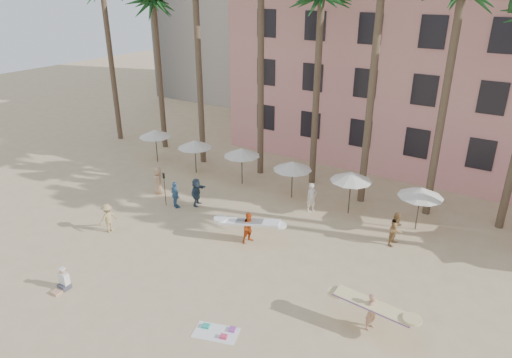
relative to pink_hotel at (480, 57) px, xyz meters
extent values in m
plane|color=#D1B789|center=(-7.00, -26.00, -8.00)|extent=(120.00, 120.00, 0.00)
cube|color=#E19789|center=(0.00, 0.00, 0.00)|extent=(35.00, 14.00, 16.00)
cylinder|color=brown|center=(-27.00, -11.00, -1.50)|extent=(0.44, 0.44, 13.00)
cylinder|color=brown|center=(-22.00, -10.50, -2.00)|extent=(0.44, 0.44, 12.00)
cylinder|color=brown|center=(-17.00, -11.50, -1.00)|extent=(0.44, 0.44, 14.00)
cylinder|color=brown|center=(-12.00, -11.00, -1.25)|extent=(0.44, 0.44, 13.50)
cylinder|color=brown|center=(-8.00, -10.50, -1.75)|extent=(0.44, 0.44, 12.50)
cylinder|color=brown|center=(-4.00, -11.50, -0.75)|extent=(0.44, 0.44, 14.50)
cylinder|color=brown|center=(0.00, -11.00, -1.50)|extent=(0.44, 0.44, 13.00)
cylinder|color=#332B23|center=(-20.00, -13.50, -6.75)|extent=(0.07, 0.07, 2.50)
cone|color=silver|center=(-20.00, -13.50, -5.65)|extent=(2.50, 2.50, 0.55)
cylinder|color=#332B23|center=(-16.00, -13.60, -6.80)|extent=(0.07, 0.07, 2.40)
cone|color=silver|center=(-16.00, -13.60, -5.75)|extent=(2.50, 2.50, 0.55)
cylinder|color=#332B23|center=(-12.00, -13.40, -6.75)|extent=(0.07, 0.07, 2.50)
cone|color=silver|center=(-12.00, -13.40, -5.65)|extent=(2.50, 2.50, 0.55)
cylinder|color=#332B23|center=(-8.00, -13.50, -6.80)|extent=(0.07, 0.07, 2.40)
cone|color=silver|center=(-8.00, -13.50, -5.75)|extent=(2.50, 2.50, 0.55)
cylinder|color=#332B23|center=(-4.00, -13.60, -6.70)|extent=(0.07, 0.07, 2.60)
cone|color=silver|center=(-4.00, -13.60, -5.55)|extent=(2.50, 2.50, 0.55)
cylinder|color=#332B23|center=(0.00, -13.40, -6.75)|extent=(0.07, 0.07, 2.50)
cone|color=silver|center=(0.00, -13.40, -5.65)|extent=(2.50, 2.50, 0.55)
cube|color=white|center=(-4.50, -26.28, -7.99)|extent=(2.02, 1.50, 0.02)
cube|color=teal|center=(-5.04, -26.24, -7.93)|extent=(0.36, 0.33, 0.10)
cube|color=#DD3D63|center=(-4.06, -26.34, -7.92)|extent=(0.33, 0.30, 0.12)
cube|color=purple|center=(-4.03, -25.81, -7.94)|extent=(0.34, 0.37, 0.08)
imported|color=tan|center=(0.63, -22.64, -7.17)|extent=(0.53, 0.68, 1.65)
cube|color=beige|center=(0.63, -22.64, -6.84)|extent=(3.13, 0.80, 0.37)
imported|color=#DA5117|center=(-7.24, -19.64, -7.13)|extent=(0.91, 1.02, 1.74)
cube|color=white|center=(-7.24, -19.64, -6.78)|extent=(3.31, 1.82, 0.33)
imported|color=tan|center=(-14.58, -23.00, -7.15)|extent=(0.84, 1.20, 1.69)
imported|color=white|center=(-6.05, -14.57, -7.07)|extent=(0.74, 0.81, 1.85)
imported|color=#384D62|center=(-12.50, -17.72, -7.10)|extent=(0.90, 1.75, 1.81)
imported|color=#9A6F40|center=(-0.51, -15.61, -7.06)|extent=(0.83, 1.00, 1.88)
imported|color=teal|center=(-13.39, -18.71, -7.13)|extent=(1.10, 0.81, 1.74)
imported|color=tan|center=(-15.75, -17.74, -7.07)|extent=(1.08, 1.01, 1.86)
cylinder|color=black|center=(-14.12, -18.85, -6.95)|extent=(0.04, 0.04, 2.10)
cube|color=black|center=(-14.12, -18.85, -5.95)|extent=(0.18, 0.03, 0.35)
cube|color=#3F3F4C|center=(-12.14, -27.74, -7.87)|extent=(0.48, 0.45, 0.25)
cube|color=tan|center=(-12.14, -28.11, -7.94)|extent=(0.42, 0.48, 0.13)
cube|color=white|center=(-12.14, -27.68, -7.47)|extent=(0.47, 0.28, 0.58)
sphere|color=tan|center=(-12.14, -27.68, -7.04)|extent=(0.25, 0.25, 0.25)
camera|label=1|loc=(4.65, -37.53, 5.00)|focal=32.00mm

